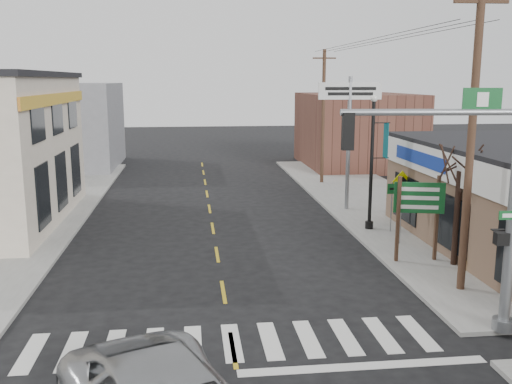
{
  "coord_description": "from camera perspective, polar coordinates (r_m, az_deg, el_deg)",
  "views": [
    {
      "loc": [
        -0.97,
        -13.23,
        6.66
      ],
      "look_at": [
        1.31,
        6.17,
        2.8
      ],
      "focal_mm": 40.0,
      "sensor_mm": 36.0,
      "label": 1
    }
  ],
  "objects": [
    {
      "name": "bare_tree",
      "position": [
        21.01,
        19.83,
        3.62
      ],
      "size": [
        2.55,
        2.55,
        5.09
      ],
      "rotation": [
        0.0,
        0.0,
        0.29
      ],
      "color": "black",
      "rests_on": "sidewalk_right"
    },
    {
      "name": "crosswalk",
      "position": [
        15.2,
        -2.43,
        -14.8
      ],
      "size": [
        11.0,
        2.2,
        0.01
      ],
      "primitive_type": "cube",
      "color": "silver",
      "rests_on": "ground"
    },
    {
      "name": "sidewalk_left",
      "position": [
        28.21,
        -23.06,
        -3.25
      ],
      "size": [
        6.0,
        38.0,
        0.13
      ],
      "primitive_type": "cube",
      "color": "gray",
      "rests_on": "ground"
    },
    {
      "name": "guide_sign",
      "position": [
        21.37,
        15.94,
        -1.46
      ],
      "size": [
        1.8,
        0.14,
        3.15
      ],
      "rotation": [
        0.0,
        0.0,
        -0.24
      ],
      "color": "#4B3222",
      "rests_on": "sidewalk_right"
    },
    {
      "name": "utility_pole_far",
      "position": [
        36.69,
        6.73,
        7.62
      ],
      "size": [
        1.46,
        0.22,
        8.39
      ],
      "rotation": [
        0.0,
        0.0,
        -0.05
      ],
      "color": "#3F2A19",
      "rests_on": "sidewalk_right"
    },
    {
      "name": "dance_center_sign",
      "position": [
        29.03,
        9.33,
        8.1
      ],
      "size": [
        3.15,
        0.2,
        6.69
      ],
      "rotation": [
        0.0,
        0.0,
        -0.04
      ],
      "color": "gray",
      "rests_on": "sidewalk_right"
    },
    {
      "name": "bldg_distant_right",
      "position": [
        45.3,
        10.03,
        6.12
      ],
      "size": [
        8.0,
        10.0,
        5.6
      ],
      "primitive_type": "cube",
      "color": "brown",
      "rests_on": "ground"
    },
    {
      "name": "utility_pole_near",
      "position": [
        18.47,
        20.73,
        5.07
      ],
      "size": [
        1.63,
        0.24,
        9.35
      ],
      "rotation": [
        0.0,
        0.0,
        -0.05
      ],
      "color": "#47361E",
      "rests_on": "sidewalk_right"
    },
    {
      "name": "bldg_distant_left",
      "position": [
        46.46,
        -19.26,
        6.28
      ],
      "size": [
        9.0,
        10.0,
        6.4
      ],
      "primitive_type": "cube",
      "color": "gray",
      "rests_on": "ground"
    },
    {
      "name": "fire_hydrant",
      "position": [
        21.28,
        20.12,
        -6.44
      ],
      "size": [
        0.2,
        0.2,
        0.63
      ],
      "rotation": [
        0.0,
        0.0,
        -0.34
      ],
      "color": "gold",
      "rests_on": "sidewalk_right"
    },
    {
      "name": "traffic_signal_pole",
      "position": [
        15.46,
        22.11,
        0.07
      ],
      "size": [
        5.0,
        0.38,
        6.33
      ],
      "rotation": [
        0.0,
        0.0,
        -0.08
      ],
      "color": "gray",
      "rests_on": "sidewalk_right"
    },
    {
      "name": "ped_crossing_sign",
      "position": [
        25.71,
        14.33,
        0.26
      ],
      "size": [
        1.03,
        0.07,
        2.64
      ],
      "rotation": [
        0.0,
        0.0,
        0.16
      ],
      "color": "gray",
      "rests_on": "sidewalk_right"
    },
    {
      "name": "sidewalk_right",
      "position": [
        28.82,
        13.75,
        -2.38
      ],
      "size": [
        6.0,
        38.0,
        0.13
      ],
      "primitive_type": "cube",
      "color": "gray",
      "rests_on": "ground"
    },
    {
      "name": "ground",
      "position": [
        14.84,
        -2.31,
        -15.49
      ],
      "size": [
        140.0,
        140.0,
        0.0
      ],
      "primitive_type": "plane",
      "color": "black",
      "rests_on": "ground"
    },
    {
      "name": "lamp_post",
      "position": [
        25.37,
        11.65,
        3.89
      ],
      "size": [
        0.76,
        0.6,
        5.89
      ],
      "rotation": [
        0.0,
        0.0,
        0.0
      ],
      "color": "black",
      "rests_on": "sidewalk_right"
    },
    {
      "name": "shrub_back",
      "position": [
        26.1,
        19.97,
        -3.05
      ],
      "size": [
        1.11,
        1.11,
        0.84
      ],
      "primitive_type": "ellipsoid",
      "color": "black",
      "rests_on": "sidewalk_right"
    },
    {
      "name": "center_line",
      "position": [
        22.27,
        -3.91,
        -6.24
      ],
      "size": [
        0.12,
        56.0,
        0.01
      ],
      "primitive_type": "cube",
      "color": "gold",
      "rests_on": "ground"
    }
  ]
}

